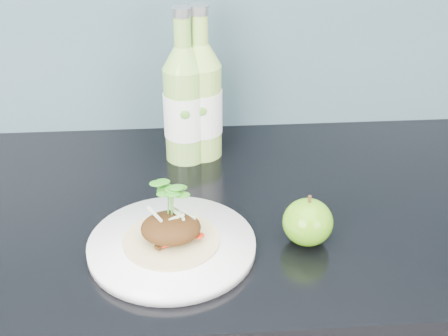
# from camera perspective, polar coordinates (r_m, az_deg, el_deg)

# --- Properties ---
(dinner_plate) EXTENTS (0.30, 0.30, 0.02)m
(dinner_plate) POSITION_cam_1_polar(r_m,az_deg,el_deg) (0.91, -4.79, -7.10)
(dinner_plate) COLOR white
(dinner_plate) RESTS_ON kitchen_counter
(pork_taco) EXTENTS (0.14, 0.14, 0.09)m
(pork_taco) POSITION_cam_1_polar(r_m,az_deg,el_deg) (0.89, -4.89, -5.25)
(pork_taco) COLOR tan
(pork_taco) RESTS_ON dinner_plate
(green_apple) EXTENTS (0.08, 0.08, 0.08)m
(green_apple) POSITION_cam_1_polar(r_m,az_deg,el_deg) (0.92, 7.66, -4.92)
(green_apple) COLOR #3C7F0D
(green_apple) RESTS_ON kitchen_counter
(cider_bottle_left) EXTENTS (0.08, 0.08, 0.28)m
(cider_bottle_left) POSITION_cam_1_polar(r_m,az_deg,el_deg) (1.10, -3.62, 5.83)
(cider_bottle_left) COLOR #84B84C
(cider_bottle_left) RESTS_ON kitchen_counter
(cider_bottle_right) EXTENTS (0.09, 0.09, 0.28)m
(cider_bottle_right) POSITION_cam_1_polar(r_m,az_deg,el_deg) (1.11, -2.11, 6.11)
(cider_bottle_right) COLOR #98C552
(cider_bottle_right) RESTS_ON kitchen_counter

